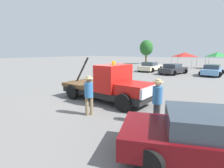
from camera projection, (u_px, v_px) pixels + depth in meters
name	position (u px, v px, depth m)	size (l,w,h in m)	color
ground_plane	(105.00, 100.00, 10.33)	(160.00, 160.00, 0.00)	slate
tow_truck	(110.00, 86.00, 9.95)	(5.65, 2.18, 2.51)	black
foreground_car	(216.00, 138.00, 4.49)	(5.32, 3.85, 1.34)	#5B0A0F
person_near_truck	(157.00, 98.00, 6.81)	(0.40, 0.40, 1.81)	#38383D
person_at_hood	(89.00, 92.00, 7.80)	(0.40, 0.40, 1.79)	#847051
parked_car_cream	(150.00, 67.00, 25.79)	(2.73, 4.96, 1.34)	beige
parked_car_charcoal	(173.00, 69.00, 22.39)	(2.90, 4.54, 1.34)	#2D2D33
parked_car_skyblue	(212.00, 70.00, 20.95)	(2.42, 4.51, 1.34)	#669ED1
canopy_tent_red	(185.00, 55.00, 30.91)	(3.49, 3.49, 2.70)	#9E9EA3
canopy_tent_green	(218.00, 54.00, 29.01)	(2.94, 2.94, 2.79)	#9E9EA3
tree_left	(146.00, 48.00, 41.11)	(3.11, 3.11, 5.55)	brown
traffic_cone	(131.00, 85.00, 13.96)	(0.40, 0.40, 0.55)	black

